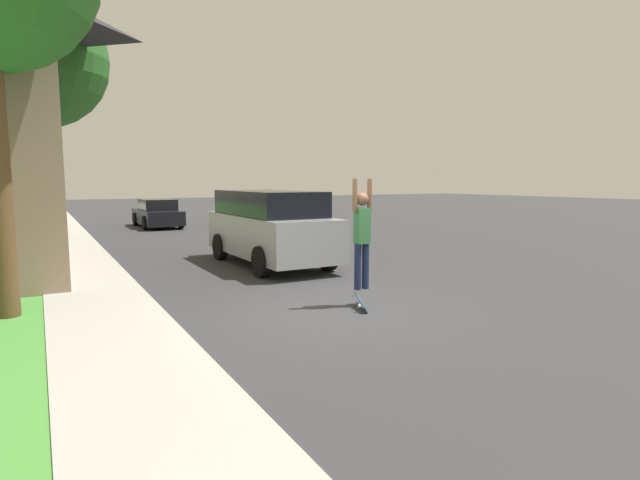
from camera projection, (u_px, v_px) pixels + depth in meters
The scene contains 7 objects.
ground_plane at pixel (332, 310), 8.94m from camera, with size 120.00×120.00×0.00m, color #333335.
sidewalk at pixel (83, 272), 12.36m from camera, with size 1.80×80.00×0.10m.
lawn_tree_far at pixel (35, 59), 15.11m from camera, with size 4.22×4.22×8.03m.
suv_parked at pixel (270, 226), 13.62m from camera, with size 2.07×4.99×2.02m.
car_down_street at pixel (157, 214), 24.78m from camera, with size 1.85×4.43×1.39m.
skateboarder at pixel (362, 232), 9.05m from camera, with size 0.41×0.23×2.02m.
skateboard at pixel (361, 303), 8.99m from camera, with size 0.37×0.73×0.35m.
Camera 1 is at (-4.48, -7.49, 2.30)m, focal length 28.00 mm.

